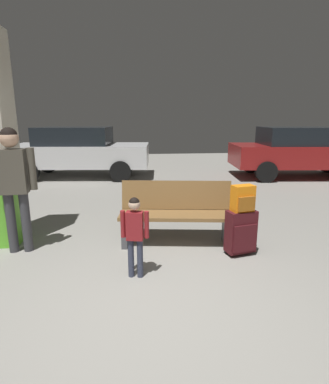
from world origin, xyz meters
name	(u,v)px	position (x,y,z in m)	size (l,w,h in m)	color
ground_plane	(141,203)	(0.00, 4.00, -0.05)	(18.00, 18.00, 0.10)	gray
bench	(176,214)	(0.44, 1.65, 0.44)	(1.66, 0.74, 0.89)	brown
suitcase	(241,232)	(1.23, 1.16, 0.32)	(0.42, 0.30, 0.60)	#471419
backpack_bright	(243,199)	(1.23, 1.16, 0.77)	(0.31, 0.24, 0.34)	orange
child	(135,229)	(-0.17, 0.71, 0.58)	(0.31, 0.21, 0.94)	#33384C
adult	(13,177)	(-1.71, 1.59, 1.03)	(0.57, 0.23, 1.67)	#38383D
parked_car_far	(79,151)	(-1.75, 7.12, 0.81)	(4.24, 2.09, 1.51)	silver
parked_car_side	(300,151)	(4.92, 6.34, 0.81)	(4.25, 2.10, 1.51)	maroon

